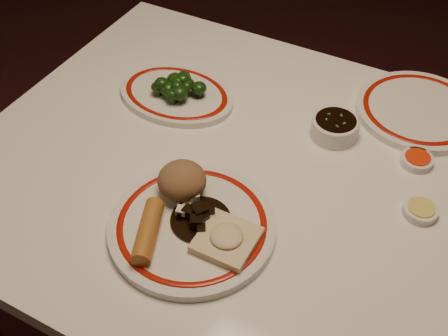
% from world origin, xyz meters
% --- Properties ---
extents(dining_table, '(1.20, 0.90, 0.75)m').
position_xyz_m(dining_table, '(0.00, 0.00, 0.66)').
color(dining_table, white).
rests_on(dining_table, ground).
extents(main_plate, '(0.34, 0.34, 0.02)m').
position_xyz_m(main_plate, '(-0.06, -0.18, 0.76)').
color(main_plate, silver).
rests_on(main_plate, dining_table).
extents(rice_mound, '(0.09, 0.09, 0.06)m').
position_xyz_m(rice_mound, '(-0.12, -0.13, 0.80)').
color(rice_mound, brown).
rests_on(rice_mound, main_plate).
extents(spring_roll, '(0.08, 0.13, 0.03)m').
position_xyz_m(spring_roll, '(-0.11, -0.24, 0.79)').
color(spring_roll, '#B06E2B').
rests_on(spring_roll, main_plate).
extents(fried_wonton, '(0.10, 0.10, 0.03)m').
position_xyz_m(fried_wonton, '(0.01, -0.19, 0.78)').
color(fried_wonton, beige).
rests_on(fried_wonton, main_plate).
extents(stirfry_heap, '(0.11, 0.11, 0.03)m').
position_xyz_m(stirfry_heap, '(-0.06, -0.17, 0.78)').
color(stirfry_heap, black).
rests_on(stirfry_heap, main_plate).
extents(broccoli_plate, '(0.27, 0.24, 0.02)m').
position_xyz_m(broccoli_plate, '(-0.29, 0.13, 0.76)').
color(broccoli_plate, silver).
rests_on(broccoli_plate, dining_table).
extents(broccoli_pile, '(0.11, 0.10, 0.05)m').
position_xyz_m(broccoli_pile, '(-0.28, 0.12, 0.79)').
color(broccoli_pile, '#23471C').
rests_on(broccoli_pile, broccoli_plate).
extents(soy_bowl, '(0.10, 0.10, 0.04)m').
position_xyz_m(soy_bowl, '(0.07, 0.18, 0.77)').
color(soy_bowl, silver).
rests_on(soy_bowl, dining_table).
extents(sweet_sour_dish, '(0.06, 0.06, 0.02)m').
position_xyz_m(sweet_sour_dish, '(0.24, 0.17, 0.76)').
color(sweet_sour_dish, silver).
rests_on(sweet_sour_dish, dining_table).
extents(mustard_dish, '(0.06, 0.06, 0.02)m').
position_xyz_m(mustard_dish, '(0.28, 0.05, 0.76)').
color(mustard_dish, silver).
rests_on(mustard_dish, dining_table).
extents(far_plate, '(0.35, 0.35, 0.02)m').
position_xyz_m(far_plate, '(0.21, 0.33, 0.76)').
color(far_plate, silver).
rests_on(far_plate, dining_table).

